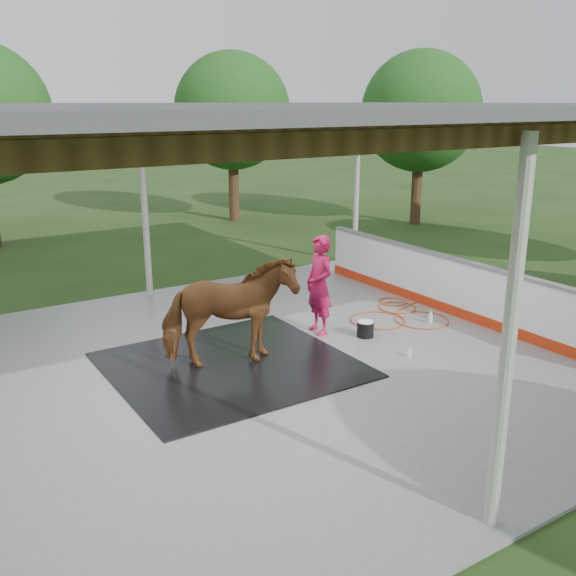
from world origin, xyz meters
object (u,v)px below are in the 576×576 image
dasher_board (461,290)px  handler (319,285)px  horse (229,312)px  wash_bucket (365,329)px

dasher_board → handler: (-2.86, 0.75, 0.36)m
horse → wash_bucket: (2.67, -0.14, -0.75)m
handler → horse: bearing=-74.0°
dasher_board → wash_bucket: dasher_board is taller
handler → wash_bucket: size_ratio=5.87×
handler → wash_bucket: 1.14m
dasher_board → wash_bucket: size_ratio=25.98×
dasher_board → wash_bucket: 2.32m
wash_bucket → dasher_board: bearing=-3.0°
horse → handler: bearing=-61.4°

